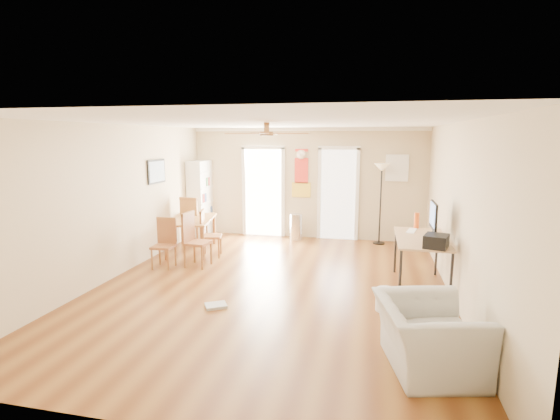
% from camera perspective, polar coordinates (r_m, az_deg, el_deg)
% --- Properties ---
extents(floor, '(7.00, 7.00, 0.00)m').
position_cam_1_polar(floor, '(6.94, -1.09, -10.23)').
color(floor, brown).
rests_on(floor, ground).
extents(ceiling, '(5.50, 7.00, 0.00)m').
position_cam_1_polar(ceiling, '(6.52, -1.17, 11.76)').
color(ceiling, silver).
rests_on(ceiling, floor).
extents(wall_back, '(5.50, 0.04, 2.60)m').
position_cam_1_polar(wall_back, '(10.01, 3.61, 3.60)').
color(wall_back, beige).
rests_on(wall_back, floor).
extents(wall_front, '(5.50, 0.04, 2.60)m').
position_cam_1_polar(wall_front, '(3.40, -15.36, -9.01)').
color(wall_front, beige).
rests_on(wall_front, floor).
extents(wall_left, '(0.04, 7.00, 2.60)m').
position_cam_1_polar(wall_left, '(7.73, -21.36, 1.11)').
color(wall_left, beige).
rests_on(wall_left, floor).
extents(wall_right, '(0.04, 7.00, 2.60)m').
position_cam_1_polar(wall_right, '(6.54, 23.00, -0.47)').
color(wall_right, beige).
rests_on(wall_right, floor).
extents(crown_molding, '(5.50, 7.00, 0.08)m').
position_cam_1_polar(crown_molding, '(6.52, -1.17, 11.41)').
color(crown_molding, white).
rests_on(crown_molding, wall_back).
extents(kitchen_doorway, '(0.90, 0.10, 2.10)m').
position_cam_1_polar(kitchen_doorway, '(10.24, -2.23, 2.34)').
color(kitchen_doorway, white).
rests_on(kitchen_doorway, wall_back).
extents(bathroom_doorway, '(0.80, 0.10, 2.10)m').
position_cam_1_polar(bathroom_doorway, '(9.94, 7.86, 2.03)').
color(bathroom_doorway, white).
rests_on(bathroom_doorway, wall_back).
extents(wall_decal, '(0.46, 0.03, 1.10)m').
position_cam_1_polar(wall_decal, '(9.99, 2.90, 5.03)').
color(wall_decal, red).
rests_on(wall_decal, wall_back).
extents(ac_grille, '(0.50, 0.04, 0.60)m').
position_cam_1_polar(ac_grille, '(9.84, 15.54, 5.50)').
color(ac_grille, white).
rests_on(ac_grille, wall_back).
extents(framed_poster, '(0.04, 0.66, 0.48)m').
position_cam_1_polar(framed_poster, '(8.86, -16.36, 5.02)').
color(framed_poster, black).
rests_on(framed_poster, wall_left).
extents(ceiling_fan, '(1.24, 1.24, 0.20)m').
position_cam_1_polar(ceiling_fan, '(6.23, -1.83, 10.28)').
color(ceiling_fan, '#593819').
rests_on(ceiling_fan, ceiling).
extents(bookshelf, '(0.59, 0.89, 1.82)m').
position_cam_1_polar(bookshelf, '(10.43, -10.68, 1.56)').
color(bookshelf, white).
rests_on(bookshelf, floor).
extents(dining_table, '(1.10, 1.54, 0.70)m').
position_cam_1_polar(dining_table, '(9.07, -11.84, -3.31)').
color(dining_table, olive).
rests_on(dining_table, floor).
extents(dining_chair_right_a, '(0.47, 0.47, 0.94)m').
position_cam_1_polar(dining_chair_right_a, '(8.59, -9.26, -3.15)').
color(dining_chair_right_a, olive).
rests_on(dining_chair_right_a, floor).
extents(dining_chair_right_b, '(0.45, 0.45, 1.01)m').
position_cam_1_polar(dining_chair_right_b, '(7.98, -11.07, -3.97)').
color(dining_chair_right_b, brown).
rests_on(dining_chair_right_b, floor).
extents(dining_chair_near, '(0.39, 0.39, 0.91)m').
position_cam_1_polar(dining_chair_near, '(8.03, -15.50, -4.42)').
color(dining_chair_near, '#975E30').
rests_on(dining_chair_near, floor).
extents(dining_chair_far, '(0.52, 0.52, 1.08)m').
position_cam_1_polar(dining_chair_far, '(9.60, -11.48, -1.43)').
color(dining_chair_far, '#AC6D37').
rests_on(dining_chair_far, floor).
extents(trash_can, '(0.35, 0.35, 0.61)m').
position_cam_1_polar(trash_can, '(9.88, 2.16, -2.31)').
color(trash_can, silver).
rests_on(trash_can, floor).
extents(torchiere_lamp, '(0.39, 0.39, 1.81)m').
position_cam_1_polar(torchiere_lamp, '(9.66, 13.42, 0.77)').
color(torchiere_lamp, black).
rests_on(torchiere_lamp, floor).
extents(computer_desk, '(0.77, 1.54, 0.82)m').
position_cam_1_polar(computer_desk, '(7.09, 18.41, -6.80)').
color(computer_desk, tan).
rests_on(computer_desk, floor).
extents(imac, '(0.09, 0.61, 0.57)m').
position_cam_1_polar(imac, '(6.92, 20.02, -1.35)').
color(imac, black).
rests_on(imac, computer_desk).
extents(keyboard, '(0.21, 0.40, 0.01)m').
position_cam_1_polar(keyboard, '(7.42, 17.36, -2.68)').
color(keyboard, white).
rests_on(keyboard, computer_desk).
extents(printer, '(0.40, 0.44, 0.19)m').
position_cam_1_polar(printer, '(6.42, 20.37, -3.97)').
color(printer, black).
rests_on(printer, computer_desk).
extents(orange_bottle, '(0.11, 0.11, 0.27)m').
position_cam_1_polar(orange_bottle, '(7.67, 17.99, -1.35)').
color(orange_bottle, '#E75614').
rests_on(orange_bottle, computer_desk).
extents(wastebasket_a, '(0.34, 0.34, 0.32)m').
position_cam_1_polar(wastebasket_a, '(6.15, 14.09, -11.68)').
color(wastebasket_a, silver).
rests_on(wastebasket_a, floor).
extents(floor_cloth, '(0.37, 0.35, 0.04)m').
position_cam_1_polar(floor_cloth, '(6.20, -8.66, -12.66)').
color(floor_cloth, '#A5A6A0').
rests_on(floor_cloth, floor).
extents(armchair, '(1.17, 1.28, 0.71)m').
position_cam_1_polar(armchair, '(4.78, 19.35, -15.81)').
color(armchair, '#AEAEA9').
rests_on(armchair, floor).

